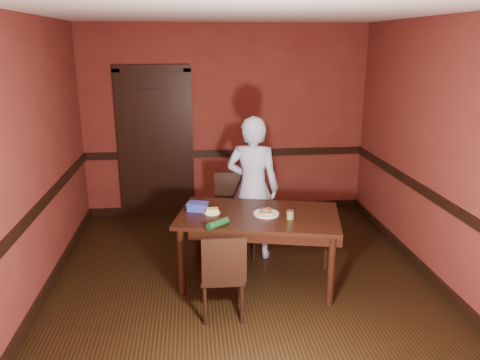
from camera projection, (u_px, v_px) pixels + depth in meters
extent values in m
cube|color=black|center=(244.00, 286.00, 4.86)|extent=(4.00, 4.50, 0.01)
cube|color=white|center=(244.00, 11.00, 4.10)|extent=(4.00, 4.50, 0.01)
cube|color=maroon|center=(226.00, 122.00, 6.63)|extent=(4.00, 0.02, 2.70)
cube|color=maroon|center=(295.00, 269.00, 2.34)|extent=(4.00, 0.02, 2.70)
cube|color=maroon|center=(27.00, 166.00, 4.28)|extent=(0.02, 4.50, 2.70)
cube|color=maroon|center=(442.00, 155.00, 4.68)|extent=(0.02, 4.50, 2.70)
cube|color=black|center=(226.00, 153.00, 6.74)|extent=(4.00, 0.03, 0.10)
cube|color=black|center=(35.00, 212.00, 4.41)|extent=(0.03, 4.50, 0.10)
cube|color=black|center=(435.00, 198.00, 4.81)|extent=(0.03, 4.50, 0.10)
cube|color=black|center=(227.00, 208.00, 6.98)|extent=(4.00, 0.03, 0.12)
cube|color=black|center=(45.00, 291.00, 4.65)|extent=(0.03, 4.50, 0.12)
cube|color=black|center=(426.00, 271.00, 5.05)|extent=(0.03, 4.50, 0.12)
cube|color=black|center=(156.00, 147.00, 6.58)|extent=(0.85, 0.04, 2.05)
cube|color=black|center=(121.00, 147.00, 6.55)|extent=(0.10, 0.06, 2.15)
cube|color=black|center=(189.00, 146.00, 6.65)|extent=(0.10, 0.06, 2.15)
cube|color=black|center=(152.00, 68.00, 6.30)|extent=(1.05, 0.06, 0.10)
cube|color=black|center=(258.00, 248.00, 4.87)|extent=(1.78, 1.25, 0.76)
imported|color=#ACC0E4|center=(253.00, 188.00, 5.37)|extent=(0.70, 0.56, 1.66)
cylinder|color=white|center=(266.00, 214.00, 4.74)|extent=(0.26, 0.26, 0.01)
cube|color=#AA7C52|center=(266.00, 212.00, 4.74)|extent=(0.12, 0.11, 0.02)
ellipsoid|color=#489032|center=(266.00, 210.00, 4.73)|extent=(0.11, 0.10, 0.02)
cylinder|color=#BB0A16|center=(264.00, 208.00, 4.74)|extent=(0.04, 0.04, 0.01)
cylinder|color=#BB0A16|center=(269.00, 209.00, 4.72)|extent=(0.04, 0.04, 0.01)
cylinder|color=#7BAA5C|center=(264.00, 210.00, 4.70)|extent=(0.03, 0.03, 0.01)
cylinder|color=#7BAA5C|center=(268.00, 208.00, 4.75)|extent=(0.03, 0.03, 0.01)
cylinder|color=#7BAA5C|center=(266.00, 209.00, 4.73)|extent=(0.03, 0.03, 0.01)
cylinder|color=#597D3B|center=(290.00, 215.00, 4.61)|extent=(0.07, 0.07, 0.08)
cylinder|color=#B0B0AE|center=(290.00, 211.00, 4.60)|extent=(0.07, 0.07, 0.01)
cylinder|color=white|center=(212.00, 213.00, 4.78)|extent=(0.17, 0.17, 0.01)
cube|color=#D9D567|center=(212.00, 210.00, 4.77)|extent=(0.12, 0.08, 0.04)
cube|color=#3141B2|center=(198.00, 207.00, 4.84)|extent=(0.22, 0.18, 0.08)
cube|color=#3141B2|center=(198.00, 203.00, 4.83)|extent=(0.24, 0.20, 0.01)
cylinder|color=#14401C|center=(218.00, 224.00, 4.41)|extent=(0.23, 0.22, 0.07)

